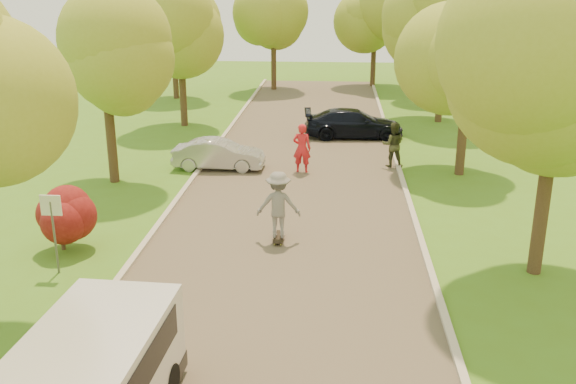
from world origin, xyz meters
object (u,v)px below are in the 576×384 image
(longboard, at_px, (279,237))
(person_olive, at_px, (393,145))
(dark_sedan, at_px, (354,123))
(street_sign, at_px, (52,218))
(skateboarder, at_px, (278,205))
(silver_sedan, at_px, (219,154))
(person_striped, at_px, (302,148))

(longboard, distance_m, person_olive, 9.20)
(dark_sedan, relative_size, person_olive, 2.57)
(street_sign, relative_size, skateboarder, 1.08)
(silver_sedan, distance_m, person_striped, 3.44)
(street_sign, relative_size, silver_sedan, 0.59)
(silver_sedan, distance_m, dark_sedan, 8.17)
(street_sign, height_order, person_striped, street_sign)
(dark_sedan, bearing_deg, silver_sedan, 132.60)
(silver_sedan, bearing_deg, person_olive, -82.06)
(person_striped, bearing_deg, silver_sedan, 2.10)
(dark_sedan, bearing_deg, street_sign, 149.01)
(silver_sedan, relative_size, skateboarder, 1.85)
(street_sign, height_order, dark_sedan, street_sign)
(skateboarder, bearing_deg, dark_sedan, -102.15)
(dark_sedan, relative_size, skateboarder, 2.40)
(street_sign, distance_m, skateboarder, 6.23)
(street_sign, xyz_separation_m, dark_sedan, (8.10, 15.97, -0.87))
(silver_sedan, height_order, person_striped, person_striped)
(person_striped, bearing_deg, skateboarder, 93.78)
(silver_sedan, bearing_deg, person_striped, -92.99)
(person_striped, bearing_deg, street_sign, 64.94)
(dark_sedan, distance_m, person_striped, 6.56)
(longboard, height_order, skateboarder, skateboarder)
(longboard, bearing_deg, skateboarder, 90.14)
(longboard, xyz_separation_m, person_striped, (0.29, 7.16, 0.88))
(silver_sedan, distance_m, longboard, 8.04)
(dark_sedan, xyz_separation_m, person_striped, (-2.19, -6.18, 0.30))
(person_olive, bearing_deg, silver_sedan, 6.15)
(skateboarder, xyz_separation_m, person_olive, (3.97, 8.26, -0.20))
(skateboarder, height_order, person_olive, skateboarder)
(longboard, distance_m, skateboarder, 1.02)
(person_olive, bearing_deg, skateboarder, 63.51)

